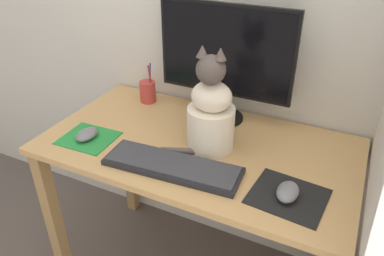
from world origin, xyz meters
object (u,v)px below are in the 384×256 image
object	(u,v)px
monitor	(225,57)
pen_cup	(148,91)
keyboard	(172,166)
cat	(210,113)
computer_mouse_left	(87,134)
computer_mouse_right	(288,192)

from	to	relation	value
monitor	pen_cup	distance (m)	0.41
keyboard	cat	bearing A→B (deg)	66.75
keyboard	computer_mouse_left	distance (m)	0.37
keyboard	computer_mouse_left	xyz separation A→B (m)	(-0.37, 0.02, 0.01)
monitor	computer_mouse_left	size ratio (longest dim) A/B	5.38
computer_mouse_right	pen_cup	bearing A→B (deg)	152.47
keyboard	pen_cup	distance (m)	0.52
keyboard	cat	xyz separation A→B (m)	(0.06, 0.17, 0.13)
computer_mouse_right	pen_cup	xyz separation A→B (m)	(-0.71, 0.37, 0.03)
monitor	computer_mouse_right	bearing A→B (deg)	-45.97
cat	pen_cup	distance (m)	0.46
computer_mouse_left	computer_mouse_right	size ratio (longest dim) A/B	0.99
monitor	keyboard	world-z (taller)	monitor
monitor	pen_cup	bearing A→B (deg)	179.59
monitor	computer_mouse_right	world-z (taller)	monitor
pen_cup	keyboard	bearing A→B (deg)	-49.55
computer_mouse_left	cat	distance (m)	0.47
keyboard	monitor	bearing A→B (deg)	83.10
computer_mouse_left	pen_cup	world-z (taller)	pen_cup
computer_mouse_right	pen_cup	size ratio (longest dim) A/B	0.56
computer_mouse_left	keyboard	bearing A→B (deg)	-3.50
monitor	keyboard	bearing A→B (deg)	-93.00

